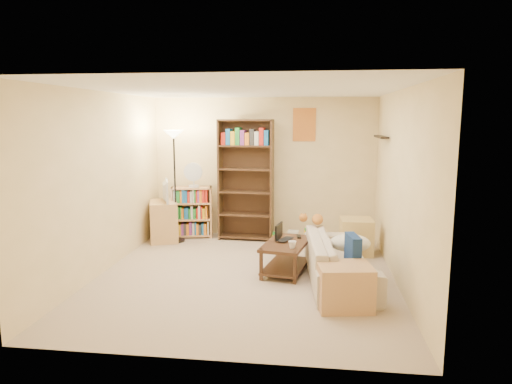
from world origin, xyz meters
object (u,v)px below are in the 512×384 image
laptop (288,240)px  short_bookshelf (192,212)px  tabby_cat (315,219)px  mug (292,245)px  side_table (356,236)px  tall_bookshelf (246,177)px  television (163,191)px  floor_lamp (174,153)px  tv_stand (164,221)px  coffee_table (286,253)px  sofa (339,259)px  end_cabinet (344,286)px  desk_fan (193,174)px

laptop → short_bookshelf: (-1.83, 1.64, 0.02)m
tabby_cat → short_bookshelf: short_bookshelf is taller
mug → side_table: side_table is taller
tall_bookshelf → short_bookshelf: size_ratio=2.31×
side_table → tall_bookshelf: bearing=160.5°
laptop → tall_bookshelf: (-0.84, 1.62, 0.67)m
tabby_cat → tall_bookshelf: size_ratio=0.22×
television → floor_lamp: floor_lamp is taller
tv_stand → tall_bookshelf: 1.64m
coffee_table → mug: size_ratio=7.39×
short_bookshelf → laptop: bearing=-53.0°
floor_lamp → mug: bearing=-38.4°
laptop → tabby_cat: bearing=-15.0°
mug → floor_lamp: bearing=141.6°
sofa → tv_stand: size_ratio=2.95×
television → end_cabinet: (2.97, -2.55, -0.63)m
tabby_cat → tv_stand: tabby_cat is taller
floor_lamp → end_cabinet: bearing=-42.5°
desk_fan → floor_lamp: bearing=-131.7°
laptop → end_cabinet: bearing=-124.1°
sofa → laptop: (-0.69, 0.31, 0.15)m
television → short_bookshelf: size_ratio=0.70×
sofa → tabby_cat: tabby_cat is taller
television → end_cabinet: 3.96m
mug → side_table: 1.63m
side_table → mug: bearing=-126.0°
sofa → coffee_table: sofa is taller
side_table → tabby_cat: bearing=-141.4°
short_bookshelf → side_table: bearing=-24.6°
tabby_cat → coffee_table: (-0.40, -0.50, -0.38)m
side_table → end_cabinet: (-0.32, -2.15, -0.03)m
floor_lamp → television: bearing=169.2°
television → end_cabinet: size_ratio=1.07×
short_bookshelf → television: bearing=-158.2°
sofa → floor_lamp: bearing=54.2°
television → tall_bookshelf: 1.46m
short_bookshelf → desk_fan: 0.70m
tabby_cat → laptop: size_ratio=1.24×
laptop → desk_fan: (-1.78, 1.59, 0.71)m
tv_stand → tall_bookshelf: bearing=-9.1°
tabby_cat → coffee_table: bearing=-128.6°
coffee_table → tall_bookshelf: tall_bookshelf is taller
mug → tall_bookshelf: (-0.91, 1.97, 0.64)m
floor_lamp → short_bookshelf: bearing=58.5°
laptop → tall_bookshelf: bearing=53.0°
tabby_cat → side_table: tabby_cat is taller
floor_lamp → coffee_table: bearing=-34.5°
tv_stand → mug: bearing=-55.7°
tall_bookshelf → end_cabinet: (1.54, -2.81, -0.87)m
sofa → short_bookshelf: size_ratio=2.24×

